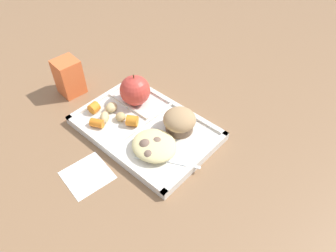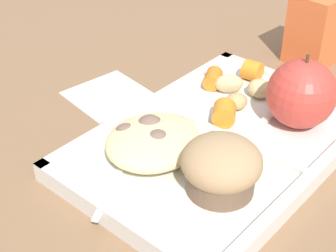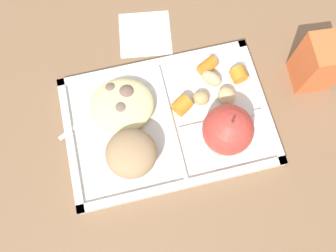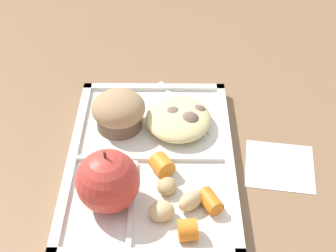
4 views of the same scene
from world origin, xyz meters
The scene contains 17 objects.
ground centered at (0.00, 0.00, 0.00)m, with size 6.00×6.00×0.00m, color #846042.
lunch_tray centered at (0.00, 0.00, 0.01)m, with size 0.35×0.24×0.02m.
green_apple centered at (-0.09, 0.05, 0.06)m, with size 0.08×0.08×0.09m.
bran_muffin centered at (0.07, 0.05, 0.04)m, with size 0.08×0.08×0.06m.
carrot_slice_diagonal centered at (-0.09, -0.08, 0.03)m, with size 0.02×0.02×0.03m, color orange.
carrot_slice_tilted centered at (-0.14, -0.05, 0.03)m, with size 0.03×0.03×0.02m, color orange.
carrot_slice_near_corner centered at (-0.03, -0.02, 0.03)m, with size 0.03×0.03×0.03m, color orange.
potato_chunk_large centered at (-0.07, -0.02, 0.03)m, with size 0.03×0.03×0.02m, color tan.
potato_chunk_wedge centered at (-0.11, -0.02, 0.03)m, with size 0.03×0.03×0.02m, color tan.
potato_chunk_golden centered at (-0.09, -0.05, 0.03)m, with size 0.04×0.02×0.03m, color tan.
egg_noodle_pile centered at (0.07, -0.04, 0.03)m, with size 0.11×0.10×0.03m, color beige.
meatball_front centered at (0.07, -0.03, 0.03)m, with size 0.03×0.03×0.03m, color #755B4C.
meatball_center centered at (0.07, -0.04, 0.03)m, with size 0.03×0.03×0.03m, color brown.
meatball_side centered at (0.06, -0.06, 0.03)m, with size 0.03×0.03×0.03m, color #755B4C.
meatball_back centered at (0.08, -0.07, 0.03)m, with size 0.03×0.03×0.03m, color #755B4C.
plastic_fork centered at (0.10, -0.05, 0.02)m, with size 0.14×0.08×0.00m.
paper_napkin centered at (0.00, -0.19, 0.00)m, with size 0.10×0.10×0.00m, color white.
Camera 4 is at (-0.53, -0.03, 0.52)m, focal length 54.21 mm.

